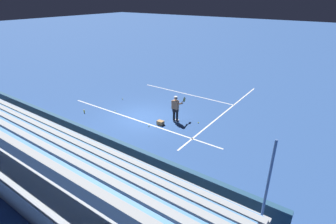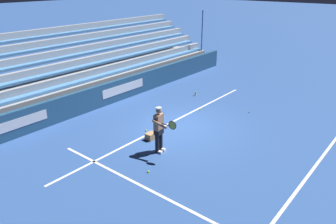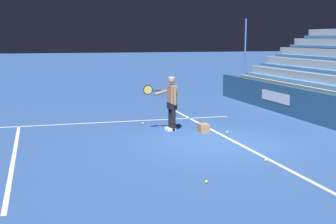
{
  "view_description": "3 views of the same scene",
  "coord_description": "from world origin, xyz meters",
  "px_view_note": "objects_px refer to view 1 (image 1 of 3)",
  "views": [
    {
      "loc": [
        10.38,
        -11.74,
        7.42
      ],
      "look_at": [
        2.0,
        0.13,
        0.87
      ],
      "focal_mm": 28.0,
      "sensor_mm": 36.0,
      "label": 1
    },
    {
      "loc": [
        10.07,
        7.65,
        5.85
      ],
      "look_at": [
        0.95,
        0.21,
        1.03
      ],
      "focal_mm": 35.0,
      "sensor_mm": 36.0,
      "label": 2
    },
    {
      "loc": [
        -11.99,
        4.88,
        2.94
      ],
      "look_at": [
        1.97,
        0.93,
        0.62
      ],
      "focal_mm": 50.0,
      "sensor_mm": 36.0,
      "label": 3
    }
  ],
  "objects_px": {
    "tennis_ball_by_box": "(123,99)",
    "water_bottle": "(84,111)",
    "tennis_ball_on_baseline": "(198,123)",
    "tennis_ball_near_player": "(149,126)",
    "tennis_player": "(176,109)",
    "ball_box_cardboard": "(160,123)",
    "tennis_ball_midcourt": "(115,111)"
  },
  "relations": [
    {
      "from": "tennis_player",
      "to": "tennis_ball_midcourt",
      "type": "distance_m",
      "value": 4.54
    },
    {
      "from": "tennis_player",
      "to": "water_bottle",
      "type": "distance_m",
      "value": 6.42
    },
    {
      "from": "tennis_ball_midcourt",
      "to": "tennis_ball_by_box",
      "type": "bearing_deg",
      "value": 121.32
    },
    {
      "from": "ball_box_cardboard",
      "to": "tennis_ball_midcourt",
      "type": "height_order",
      "value": "ball_box_cardboard"
    },
    {
      "from": "tennis_ball_by_box",
      "to": "tennis_ball_near_player",
      "type": "bearing_deg",
      "value": -27.62
    },
    {
      "from": "tennis_player",
      "to": "ball_box_cardboard",
      "type": "xyz_separation_m",
      "value": [
        -0.54,
        -0.91,
        -0.76
      ]
    },
    {
      "from": "tennis_ball_midcourt",
      "to": "tennis_ball_on_baseline",
      "type": "relative_size",
      "value": 1.0
    },
    {
      "from": "tennis_ball_midcourt",
      "to": "ball_box_cardboard",
      "type": "bearing_deg",
      "value": 3.16
    },
    {
      "from": "tennis_ball_on_baseline",
      "to": "tennis_ball_near_player",
      "type": "height_order",
      "value": "same"
    },
    {
      "from": "ball_box_cardboard",
      "to": "tennis_ball_by_box",
      "type": "distance_m",
      "value": 5.27
    },
    {
      "from": "tennis_ball_near_player",
      "to": "tennis_player",
      "type": "bearing_deg",
      "value": 58.47
    },
    {
      "from": "tennis_ball_on_baseline",
      "to": "water_bottle",
      "type": "bearing_deg",
      "value": -156.42
    },
    {
      "from": "tennis_ball_on_baseline",
      "to": "water_bottle",
      "type": "distance_m",
      "value": 7.81
    },
    {
      "from": "tennis_player",
      "to": "tennis_ball_near_player",
      "type": "height_order",
      "value": "tennis_player"
    },
    {
      "from": "tennis_ball_midcourt",
      "to": "water_bottle",
      "type": "distance_m",
      "value": 2.08
    },
    {
      "from": "ball_box_cardboard",
      "to": "tennis_ball_near_player",
      "type": "relative_size",
      "value": 6.06
    },
    {
      "from": "tennis_player",
      "to": "tennis_ball_by_box",
      "type": "distance_m",
      "value": 5.63
    },
    {
      "from": "water_bottle",
      "to": "tennis_ball_near_player",
      "type": "bearing_deg",
      "value": 10.93
    },
    {
      "from": "water_bottle",
      "to": "tennis_ball_on_baseline",
      "type": "bearing_deg",
      "value": 23.58
    },
    {
      "from": "tennis_ball_midcourt",
      "to": "tennis_ball_on_baseline",
      "type": "distance_m",
      "value": 5.87
    },
    {
      "from": "tennis_player",
      "to": "tennis_ball_on_baseline",
      "type": "height_order",
      "value": "tennis_player"
    },
    {
      "from": "tennis_ball_near_player",
      "to": "ball_box_cardboard",
      "type": "bearing_deg",
      "value": 57.26
    },
    {
      "from": "tennis_player",
      "to": "tennis_ball_near_player",
      "type": "relative_size",
      "value": 25.98
    },
    {
      "from": "tennis_ball_by_box",
      "to": "water_bottle",
      "type": "distance_m",
      "value": 3.36
    },
    {
      "from": "tennis_ball_by_box",
      "to": "tennis_ball_on_baseline",
      "type": "distance_m",
      "value": 6.8
    },
    {
      "from": "tennis_ball_midcourt",
      "to": "tennis_ball_on_baseline",
      "type": "bearing_deg",
      "value": 17.3
    },
    {
      "from": "tennis_player",
      "to": "tennis_ball_on_baseline",
      "type": "distance_m",
      "value": 1.68
    },
    {
      "from": "tennis_player",
      "to": "tennis_ball_on_baseline",
      "type": "xyz_separation_m",
      "value": [
        1.29,
        0.63,
        -0.86
      ]
    },
    {
      "from": "tennis_ball_by_box",
      "to": "water_bottle",
      "type": "xyz_separation_m",
      "value": [
        -0.36,
        -3.33,
        0.08
      ]
    },
    {
      "from": "ball_box_cardboard",
      "to": "tennis_ball_near_player",
      "type": "xyz_separation_m",
      "value": [
        -0.41,
        -0.64,
        -0.1
      ]
    },
    {
      "from": "tennis_player",
      "to": "ball_box_cardboard",
      "type": "height_order",
      "value": "tennis_player"
    },
    {
      "from": "tennis_ball_on_baseline",
      "to": "tennis_ball_near_player",
      "type": "xyz_separation_m",
      "value": [
        -2.24,
        -2.18,
        0.0
      ]
    }
  ]
}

